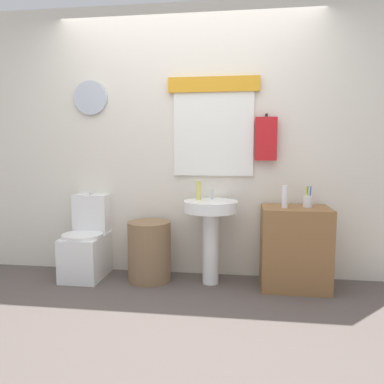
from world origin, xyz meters
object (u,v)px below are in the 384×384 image
at_px(soap_bottle, 198,190).
at_px(toothbrush_cup, 308,201).
at_px(lotion_bottle, 285,197).
at_px(wooden_cabinet, 295,247).
at_px(pedestal_sink, 211,222).
at_px(laundry_hamper, 149,251).
at_px(toilet, 87,245).

distance_m(soap_bottle, toothbrush_cup, 0.98).
relative_size(lotion_bottle, toothbrush_cup, 1.05).
distance_m(wooden_cabinet, lotion_bottle, 0.47).
xyz_separation_m(pedestal_sink, toothbrush_cup, (0.86, 0.02, 0.21)).
bearing_deg(laundry_hamper, wooden_cabinet, 0.00).
xyz_separation_m(laundry_hamper, pedestal_sink, (0.58, -0.00, 0.29)).
relative_size(pedestal_sink, toothbrush_cup, 4.17).
bearing_deg(laundry_hamper, soap_bottle, 6.20).
height_order(laundry_hamper, pedestal_sink, pedestal_sink).
height_order(toilet, lotion_bottle, lotion_bottle).
bearing_deg(pedestal_sink, toilet, 178.29).
bearing_deg(toothbrush_cup, soap_bottle, 178.25).
bearing_deg(soap_bottle, pedestal_sink, -22.62).
bearing_deg(lotion_bottle, pedestal_sink, 176.48).
bearing_deg(lotion_bottle, wooden_cabinet, 21.17).
xyz_separation_m(wooden_cabinet, toothbrush_cup, (0.10, 0.02, 0.42)).
distance_m(toilet, wooden_cabinet, 1.97).
xyz_separation_m(wooden_cabinet, lotion_bottle, (-0.10, -0.04, 0.46)).
relative_size(toilet, pedestal_sink, 1.05).
xyz_separation_m(laundry_hamper, toothbrush_cup, (1.44, 0.02, 0.50)).
distance_m(toilet, laundry_hamper, 0.63).
height_order(toilet, soap_bottle, soap_bottle).
distance_m(pedestal_sink, wooden_cabinet, 0.78).
height_order(soap_bottle, lotion_bottle, soap_bottle).
relative_size(toilet, toothbrush_cup, 4.37).
relative_size(wooden_cabinet, lotion_bottle, 3.74).
distance_m(laundry_hamper, toothbrush_cup, 1.52).
xyz_separation_m(toilet, toothbrush_cup, (2.07, -0.02, 0.48)).
relative_size(pedestal_sink, lotion_bottle, 3.97).
bearing_deg(wooden_cabinet, toothbrush_cup, 11.07).
bearing_deg(pedestal_sink, toothbrush_cup, 1.35).
xyz_separation_m(toilet, laundry_hamper, (0.63, -0.04, -0.02)).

